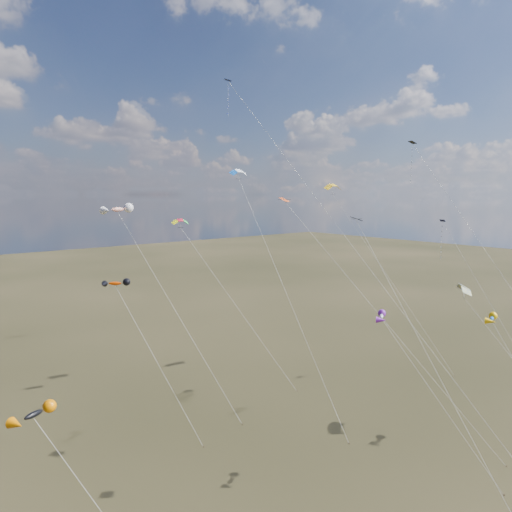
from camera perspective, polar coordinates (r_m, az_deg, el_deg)
ground at (r=45.69m, az=16.41°, el=-26.91°), size 400.00×400.00×0.00m
diamond_black_high at (r=62.56m, az=20.19°, el=9.14°), size 2.85×24.45×32.56m
diamond_navy_tall at (r=57.62m, az=-0.65°, el=15.99°), size 10.27×33.69×39.94m
diamond_black_mid at (r=37.45m, az=17.91°, el=-6.13°), size 1.23×17.65×23.85m
diamond_navy_right at (r=68.84m, az=22.70°, el=1.02°), size 2.46×16.80×22.28m
diamond_orange_center at (r=44.97m, az=11.08°, el=-2.07°), size 14.14×17.50×25.45m
parafoil_yellow at (r=70.06m, az=9.66°, el=8.65°), size 10.24×16.81×27.82m
parafoil_blue_white at (r=64.43m, az=-2.13°, el=10.49°), size 4.90×24.04×29.67m
parafoil_striped at (r=54.83m, az=24.66°, el=-3.56°), size 4.34×13.91×16.45m
parafoil_tricolor at (r=61.01m, az=-9.34°, el=4.31°), size 11.13×12.91×22.91m
novelty_black_orange at (r=35.63m, az=-26.02°, el=-17.43°), size 6.68×8.30×11.56m
novelty_orange_black at (r=49.22m, az=-17.16°, el=-3.39°), size 6.87×8.94×17.12m
novelty_white_purple at (r=42.45m, az=15.52°, el=-7.41°), size 6.83×10.04×15.35m
novelty_redwhite_stripe at (r=55.89m, az=-16.88°, el=5.53°), size 9.72×14.26×24.69m
novelty_blue_yellow at (r=53.73m, az=27.43°, el=-7.02°), size 2.21×9.31×13.44m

